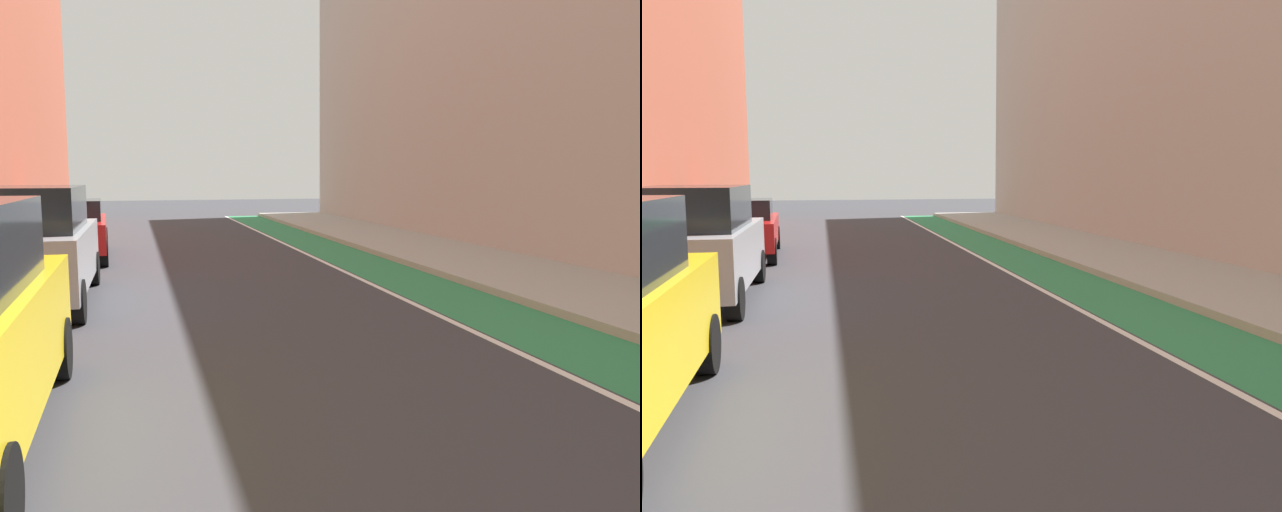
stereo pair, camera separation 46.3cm
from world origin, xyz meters
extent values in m
plane|color=#38383D|center=(0.00, 15.56, 0.00)|extent=(86.06, 86.06, 0.00)
cube|color=#2D8451|center=(3.64, 17.56, 0.00)|extent=(1.60, 39.12, 0.00)
cube|color=white|center=(2.74, 17.56, 0.00)|extent=(0.12, 39.12, 0.00)
cube|color=#A8A59E|center=(6.11, 17.56, 0.07)|extent=(3.35, 39.12, 0.14)
cube|color=#B2ADA3|center=(8.98, 19.56, 5.58)|extent=(2.40, 35.12, 11.16)
cylinder|color=black|center=(-2.58, 11.12, 0.33)|extent=(0.22, 0.66, 0.66)
cube|color=#9EA0A8|center=(-3.39, 15.50, 0.80)|extent=(1.78, 4.59, 0.95)
cube|color=black|center=(-3.39, 15.27, 1.60)|extent=(1.56, 2.75, 0.75)
cylinder|color=black|center=(-4.17, 17.24, 0.33)|extent=(0.22, 0.66, 0.66)
cylinder|color=black|center=(-2.58, 17.23, 0.33)|extent=(0.22, 0.66, 0.66)
cylinder|color=black|center=(-2.60, 13.76, 0.33)|extent=(0.22, 0.66, 0.66)
cube|color=red|center=(-3.39, 21.48, 0.68)|extent=(1.98, 4.66, 0.70)
cube|color=black|center=(-3.38, 21.25, 1.26)|extent=(1.66, 1.99, 0.55)
cylinder|color=black|center=(-4.27, 23.19, 0.33)|extent=(0.25, 0.67, 0.66)
cylinder|color=black|center=(-2.63, 23.26, 0.33)|extent=(0.25, 0.67, 0.66)
cylinder|color=black|center=(-4.14, 19.70, 0.33)|extent=(0.25, 0.67, 0.66)
cylinder|color=black|center=(-2.50, 19.76, 0.33)|extent=(0.25, 0.67, 0.66)
camera|label=1|loc=(-1.74, 3.93, 2.19)|focal=36.13mm
camera|label=2|loc=(-1.30, 3.82, 2.19)|focal=36.13mm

